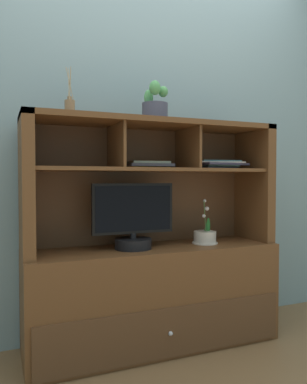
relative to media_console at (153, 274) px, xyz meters
The scene contains 9 objects.
floor_plane 0.43m from the media_console, 90.00° to the right, with size 6.00×6.00×0.02m, color brown.
back_wall 1.01m from the media_console, 90.00° to the left, with size 6.00×0.02×2.80m, color #7E999F.
media_console is the anchor object (origin of this frame).
tv_monitor 0.35m from the media_console, 166.80° to the right, with size 0.47×0.21×0.37m.
potted_orchid 0.39m from the media_console, ahead, with size 0.16×0.16×0.27m.
magazine_stack_left 0.64m from the media_console, 128.00° to the left, with size 0.28×0.28×0.04m.
magazine_stack_centre 0.79m from the media_console, ahead, with size 0.35×0.27×0.05m.
diffuser_bottle 1.06m from the media_console, behind, with size 0.05×0.05×0.26m.
potted_succulent 0.97m from the media_console, 90.04° to the right, with size 0.17×0.17×0.22m.
Camera 1 is at (-0.84, -2.03, 0.98)m, focal length 35.29 mm.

